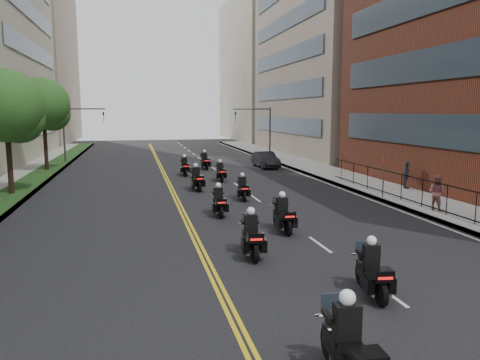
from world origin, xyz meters
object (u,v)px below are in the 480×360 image
at_px(motorcycle_1, 372,273).
at_px(motorcycle_3, 283,216).
at_px(motorcycle_0, 349,350).
at_px(motorcycle_6, 196,180).
at_px(motorcycle_2, 251,237).
at_px(motorcycle_9, 205,162).
at_px(pedestrian_c, 406,175).
at_px(pedestrian_b, 437,193).
at_px(parked_sedan, 265,160).
at_px(motorcycle_5, 243,189).
at_px(motorcycle_4, 219,203).
at_px(motorcycle_7, 220,173).
at_px(motorcycle_8, 185,167).

height_order(motorcycle_1, motorcycle_3, motorcycle_3).
distance_m(motorcycle_0, motorcycle_6, 22.77).
height_order(motorcycle_2, motorcycle_9, motorcycle_2).
xyz_separation_m(motorcycle_3, pedestrian_c, (11.10, 8.29, 0.36)).
height_order(pedestrian_b, pedestrian_c, pedestrian_b).
xyz_separation_m(motorcycle_1, motorcycle_3, (-0.26, 7.34, 0.02)).
bearing_deg(parked_sedan, pedestrian_b, -83.57).
bearing_deg(motorcycle_5, parked_sedan, 74.27).
distance_m(motorcycle_4, motorcycle_7, 11.61).
distance_m(motorcycle_0, motorcycle_5, 19.00).
xyz_separation_m(motorcycle_2, pedestrian_c, (13.27, 11.36, 0.35)).
xyz_separation_m(motorcycle_1, motorcycle_6, (-2.53, 18.81, 0.04)).
xyz_separation_m(motorcycle_0, motorcycle_2, (0.18, 8.22, -0.04)).
bearing_deg(motorcycle_8, motorcycle_5, -79.21).
relative_size(motorcycle_5, pedestrian_b, 1.19).
xyz_separation_m(motorcycle_4, motorcycle_8, (-0.12, 15.12, 0.03)).
bearing_deg(pedestrian_c, motorcycle_7, 73.51).
bearing_deg(motorcycle_3, motorcycle_7, 90.52).
bearing_deg(motorcycle_8, motorcycle_2, -90.12).
relative_size(motorcycle_4, pedestrian_b, 1.23).
relative_size(motorcycle_0, pedestrian_b, 1.39).
bearing_deg(pedestrian_c, motorcycle_0, 160.71).
distance_m(motorcycle_3, motorcycle_9, 22.54).
distance_m(motorcycle_7, parked_sedan, 9.34).
distance_m(motorcycle_5, motorcycle_6, 4.50).
relative_size(motorcycle_6, motorcycle_7, 1.11).
bearing_deg(motorcycle_6, motorcycle_5, -66.35).
height_order(motorcycle_0, motorcycle_2, motorcycle_0).
bearing_deg(motorcycle_1, motorcycle_3, 99.93).
bearing_deg(motorcycle_7, motorcycle_3, -89.34).
height_order(motorcycle_2, motorcycle_8, motorcycle_2).
xyz_separation_m(motorcycle_8, parked_sedan, (7.87, 3.77, 0.06)).
height_order(motorcycle_7, pedestrian_c, pedestrian_c).
xyz_separation_m(motorcycle_1, motorcycle_4, (-2.41, 11.06, -0.02)).
bearing_deg(motorcycle_3, pedestrian_b, 12.29).
height_order(motorcycle_1, motorcycle_9, motorcycle_9).
bearing_deg(motorcycle_2, motorcycle_0, -87.06).
bearing_deg(motorcycle_3, motorcycle_8, 97.40).
bearing_deg(parked_sedan, motorcycle_4, -114.62).
relative_size(motorcycle_1, pedestrian_c, 1.27).
relative_size(motorcycle_1, motorcycle_6, 0.95).
distance_m(motorcycle_6, pedestrian_c, 13.75).
relative_size(motorcycle_4, motorcycle_7, 1.02).
xyz_separation_m(motorcycle_1, motorcycle_2, (-2.43, 4.27, 0.03)).
bearing_deg(motorcycle_1, motorcycle_8, 103.40).
bearing_deg(pedestrian_c, motorcycle_4, 124.18).
bearing_deg(motorcycle_8, parked_sedan, 25.20).
bearing_deg(motorcycle_8, pedestrian_b, -57.33).
height_order(motorcycle_6, pedestrian_b, pedestrian_b).
bearing_deg(motorcycle_6, pedestrian_b, -47.07).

